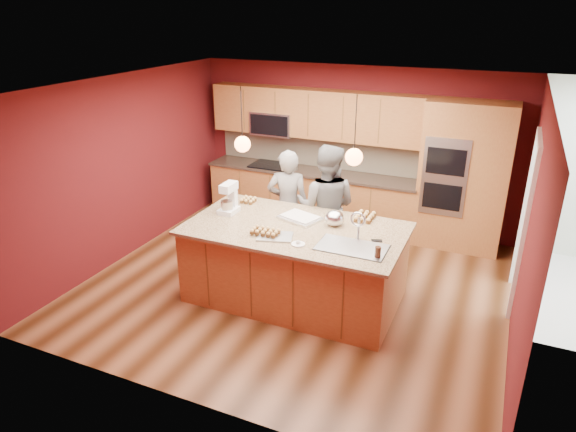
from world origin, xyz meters
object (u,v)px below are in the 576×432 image
at_px(island, 296,262).
at_px(person_right, 326,207).
at_px(person_left, 288,206).
at_px(mixing_bowl, 335,218).
at_px(stand_mixer, 229,200).

bearing_deg(island, person_right, 88.25).
xyz_separation_m(person_left, person_right, (0.59, 0.00, 0.07)).
relative_size(person_left, person_right, 0.93).
bearing_deg(person_right, island, 80.81).
bearing_deg(mixing_bowl, person_right, 116.72).
distance_m(person_left, stand_mixer, 1.08).
bearing_deg(island, person_left, 118.92).
distance_m(stand_mixer, mixing_bowl, 1.45).
relative_size(person_left, mixing_bowl, 6.97).
bearing_deg(mixing_bowl, island, -148.14).
xyz_separation_m(island, mixing_bowl, (0.41, 0.26, 0.59)).
xyz_separation_m(person_right, mixing_bowl, (0.38, -0.76, 0.19)).
xyz_separation_m(person_left, stand_mixer, (-0.46, -0.92, 0.34)).
bearing_deg(island, stand_mixer, 174.27).
height_order(island, person_right, person_right).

